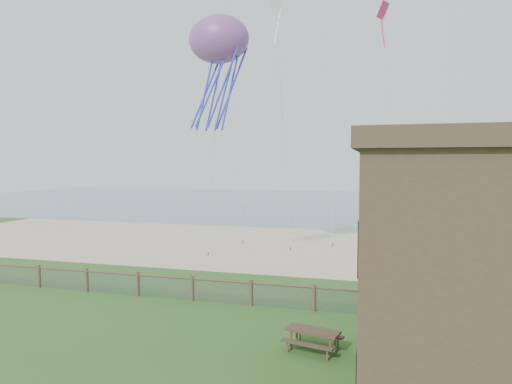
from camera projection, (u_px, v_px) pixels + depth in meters
ground at (203, 357)px, 15.84m from camera, size 160.00×160.00×0.00m
sand_beach at (306, 247)px, 37.00m from camera, size 72.00×20.00×0.02m
ocean at (347, 203)px, 79.32m from camera, size 160.00×68.00×0.02m
chainlink_fence at (251, 294)px, 21.57m from camera, size 36.20×0.20×1.25m
picnic_table at (313, 339)px, 16.43m from camera, size 2.19×1.83×0.81m
octopus_kite at (219, 71)px, 29.31m from camera, size 4.29×3.48×7.76m
kite_white at (276, 15)px, 30.79m from camera, size 1.70×2.19×3.08m
kite_red at (383, 21)px, 29.21m from camera, size 1.97×1.71×2.51m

